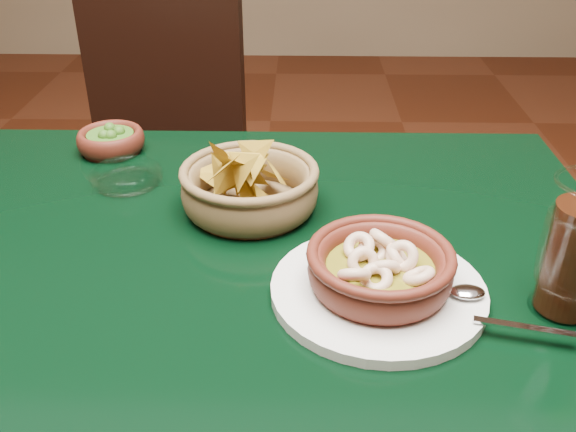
{
  "coord_description": "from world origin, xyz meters",
  "views": [
    {
      "loc": [
        0.16,
        -0.73,
        1.22
      ],
      "look_at": [
        0.14,
        -0.02,
        0.81
      ],
      "focal_mm": 40.0,
      "sensor_mm": 36.0,
      "label": 1
    }
  ],
  "objects_px": {
    "dining_chair": "(150,166)",
    "shrimp_plate": "(380,274)",
    "chip_basket": "(249,187)",
    "dining_table": "(191,304)"
  },
  "relations": [
    {
      "from": "dining_chair",
      "to": "shrimp_plate",
      "type": "distance_m",
      "value": 0.97
    },
    {
      "from": "shrimp_plate",
      "to": "chip_basket",
      "type": "bearing_deg",
      "value": 129.3
    },
    {
      "from": "dining_table",
      "to": "dining_chair",
      "type": "xyz_separation_m",
      "value": [
        -0.22,
        0.71,
        -0.13
      ]
    },
    {
      "from": "dining_chair",
      "to": "shrimp_plate",
      "type": "height_order",
      "value": "dining_chair"
    },
    {
      "from": "dining_table",
      "to": "dining_chair",
      "type": "relative_size",
      "value": 1.26
    },
    {
      "from": "dining_chair",
      "to": "shrimp_plate",
      "type": "bearing_deg",
      "value": -60.03
    },
    {
      "from": "dining_chair",
      "to": "dining_table",
      "type": "bearing_deg",
      "value": -72.83
    },
    {
      "from": "dining_chair",
      "to": "chip_basket",
      "type": "height_order",
      "value": "dining_chair"
    },
    {
      "from": "chip_basket",
      "to": "dining_chair",
      "type": "bearing_deg",
      "value": 116.29
    },
    {
      "from": "dining_table",
      "to": "dining_chair",
      "type": "distance_m",
      "value": 0.75
    }
  ]
}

